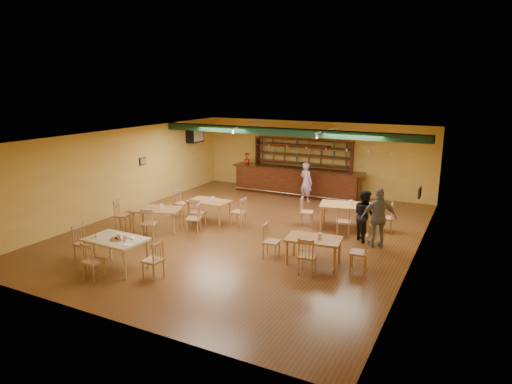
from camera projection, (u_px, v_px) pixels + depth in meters
The scene contains 23 objects.
floor at pixel (247, 231), 14.10m from camera, with size 12.00×12.00×0.00m, color #553518.
ceiling_beam at pixel (284, 132), 15.84m from camera, with size 10.00×0.30×0.25m, color black.
track_rail_left at pixel (247, 126), 17.14m from camera, with size 0.05×2.50×0.05m, color silver.
track_rail_right at pixel (328, 130), 15.72m from camera, with size 0.05×2.50×0.05m, color silver.
ac_unit at pixel (195, 136), 19.31m from camera, with size 0.34×0.70×0.48m, color silver.
picture_left at pixel (143, 161), 16.77m from camera, with size 0.04×0.34×0.28m, color black.
picture_right at pixel (420, 193), 11.92m from camera, with size 0.04×0.34×0.28m, color black.
bar_counter at pixel (296, 182), 18.62m from camera, with size 5.56×0.85×1.13m, color black.
back_bar_hutch at pixel (302, 166), 19.02m from camera, with size 4.30×0.40×2.28m, color black.
poinsettia at pixel (247, 158), 19.46m from camera, with size 0.27×0.27×0.48m, color #B32610.
dining_table_a at pixel (209, 211), 15.15m from camera, with size 1.39×0.83×0.70m, color #A3703A.
dining_table_b at pixel (345, 217), 14.29m from camera, with size 1.59×0.96×0.80m, color #A3703A.
dining_table_c at pixel (158, 220), 14.10m from camera, with size 1.45×0.87×0.72m, color #A3703A.
dining_table_d at pixel (313, 251), 11.52m from camera, with size 1.39×0.83×0.69m, color #A3703A.
near_table at pixel (117, 254), 11.19m from camera, with size 1.48×0.95×0.79m, color #CBB088.
pizza_tray at pixel (119, 239), 11.05m from camera, with size 0.40×0.40×0.01m, color silver.
parmesan_shaker at pixel (97, 235), 11.16m from camera, with size 0.07×0.07×0.11m, color #EAE5C6.
napkin_stack at pixel (133, 238), 11.11m from camera, with size 0.20×0.15×0.03m, color white.
pizza_server at pixel (125, 239), 11.02m from camera, with size 0.32×0.09×0.00m, color silver.
side_plate at pixel (127, 245), 10.66m from camera, with size 0.22×0.22×0.01m, color white.
patron_bar at pixel (306, 182), 17.52m from camera, with size 0.57×0.37×1.56m, color #A153B5.
patron_right_a at pixel (365, 215), 13.16m from camera, with size 0.74×0.58×1.53m, color black.
patron_right_b at pixel (379, 218), 12.59m from camera, with size 1.00×0.42×1.71m, color slate.
Camera 1 is at (6.38, -11.80, 4.53)m, focal length 31.44 mm.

